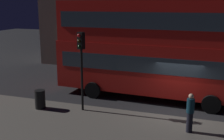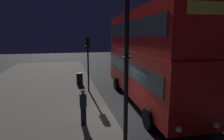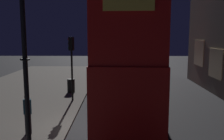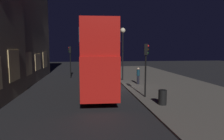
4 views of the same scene
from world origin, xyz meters
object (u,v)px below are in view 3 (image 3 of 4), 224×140
street_lamp (23,15)px  pedestrian (28,114)px  litter_bin (71,86)px  traffic_light_near_kerb (71,55)px  double_decker_bus (128,57)px

street_lamp → pedestrian: street_lamp is taller
street_lamp → litter_bin: bearing=-176.4°
traffic_light_near_kerb → litter_bin: bearing=-153.9°
pedestrian → street_lamp: bearing=98.3°
street_lamp → pedestrian: size_ratio=3.51×
street_lamp → pedestrian: 4.95m
double_decker_bus → litter_bin: double_decker_bus is taller
double_decker_bus → traffic_light_near_kerb: (-2.72, -3.43, -0.13)m
double_decker_bus → street_lamp: bearing=-26.9°
double_decker_bus → street_lamp: size_ratio=1.83×
pedestrian → traffic_light_near_kerb: bearing=-111.8°
traffic_light_near_kerb → street_lamp: street_lamp is taller
traffic_light_near_kerb → pedestrian: bearing=4.5°
traffic_light_near_kerb → street_lamp: bearing=15.2°
street_lamp → litter_bin: street_lamp is taller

